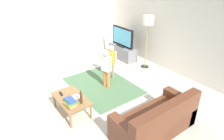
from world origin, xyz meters
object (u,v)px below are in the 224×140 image
at_px(couch, 157,122).
at_px(tv_remote, 61,94).
at_px(child_center, 106,65).
at_px(plate, 77,97).
at_px(tv_stand, 122,52).
at_px(book_stack, 70,102).
at_px(child_near_tv, 111,59).
at_px(tv, 122,37).
at_px(bottle, 81,98).
at_px(floor_lamp, 148,23).
at_px(coffee_table, 71,100).

height_order(couch, tv_remote, couch).
xyz_separation_m(child_center, plate, (0.54, -1.22, -0.26)).
bearing_deg(child_center, plate, -65.92).
distance_m(tv_stand, book_stack, 3.79).
distance_m(couch, child_near_tv, 2.63).
relative_size(tv, child_near_tv, 1.03).
bearing_deg(bottle, tv_remote, -159.86).
relative_size(couch, tv_remote, 10.59).
xyz_separation_m(child_center, bottle, (0.81, -1.24, -0.13)).
bearing_deg(book_stack, floor_lamp, 106.96).
height_order(couch, bottle, couch).
height_order(child_center, bottle, child_center).
bearing_deg(child_near_tv, floor_lamp, 87.06).
height_order(child_center, plate, child_center).
bearing_deg(plate, floor_lamp, 105.30).
bearing_deg(child_near_tv, coffee_table, -64.16).
bearing_deg(couch, coffee_table, -146.32).
height_order(couch, floor_lamp, floor_lamp).
bearing_deg(tv_remote, floor_lamp, 106.39).
relative_size(tv, coffee_table, 1.10).
height_order(book_stack, bottle, bottle).
relative_size(tv_stand, book_stack, 3.76).
bearing_deg(child_center, coffee_table, -69.74).
bearing_deg(child_center, tv_remote, -81.65).
relative_size(tv_stand, floor_lamp, 0.67).
bearing_deg(coffee_table, child_near_tv, 115.84).
distance_m(tv_stand, child_near_tv, 1.65).
distance_m(child_near_tv, coffee_table, 2.00).
relative_size(tv_stand, child_near_tv, 1.13).
bearing_deg(coffee_table, tv_remote, -156.80).
xyz_separation_m(child_center, book_stack, (0.71, -1.45, -0.20)).
relative_size(child_near_tv, bottle, 3.29).
relative_size(couch, coffee_table, 1.80).
xyz_separation_m(tv, floor_lamp, (1.07, 0.17, 0.70)).
xyz_separation_m(tv_stand, floor_lamp, (1.07, 0.15, 1.30)).
bearing_deg(child_near_tv, bottle, -54.87).
bearing_deg(tv, floor_lamp, 9.19).
xyz_separation_m(book_stack, plate, (-0.17, 0.24, -0.05)).
bearing_deg(couch, bottle, -143.08).
height_order(child_near_tv, bottle, child_near_tv).
height_order(couch, coffee_table, couch).
relative_size(child_center, book_stack, 3.56).
xyz_separation_m(book_stack, bottle, (0.10, 0.22, 0.07)).
bearing_deg(floor_lamp, plate, -74.70).
bearing_deg(plate, tv_stand, 123.17).
distance_m(tv_stand, couch, 4.01).
bearing_deg(tv_stand, plate, -56.83).
distance_m(child_center, bottle, 1.49).
xyz_separation_m(child_near_tv, tv_remote, (0.58, -1.90, -0.21)).
relative_size(tv, tv_remote, 6.47).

